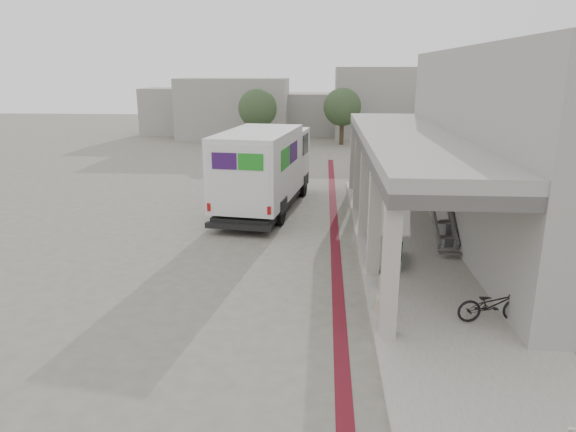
# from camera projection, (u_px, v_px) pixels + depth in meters

# --- Properties ---
(ground) EXTENTS (120.00, 120.00, 0.00)m
(ground) POSITION_uv_depth(u_px,v_px,m) (305.00, 279.00, 15.81)
(ground) COLOR #625F54
(ground) RESTS_ON ground
(bike_lane_stripe) EXTENTS (0.35, 40.00, 0.01)m
(bike_lane_stripe) POSITION_uv_depth(u_px,v_px,m) (336.00, 257.00, 17.66)
(bike_lane_stripe) COLOR #5B121D
(bike_lane_stripe) RESTS_ON ground
(sidewalk) EXTENTS (4.40, 28.00, 0.12)m
(sidewalk) POSITION_uv_depth(u_px,v_px,m) (437.00, 281.00, 15.53)
(sidewalk) COLOR gray
(sidewalk) RESTS_ON ground
(transit_building) EXTENTS (7.60, 17.00, 7.00)m
(transit_building) POSITION_uv_depth(u_px,v_px,m) (497.00, 150.00, 18.74)
(transit_building) COLOR gray
(transit_building) RESTS_ON ground
(distant_backdrop) EXTENTS (28.00, 10.00, 6.50)m
(distant_backdrop) POSITION_uv_depth(u_px,v_px,m) (290.00, 108.00, 49.69)
(distant_backdrop) COLOR gray
(distant_backdrop) RESTS_ON ground
(tree_left) EXTENTS (3.20, 3.20, 4.80)m
(tree_left) POSITION_uv_depth(u_px,v_px,m) (258.00, 108.00, 42.14)
(tree_left) COLOR #38281C
(tree_left) RESTS_ON ground
(tree_mid) EXTENTS (3.20, 3.20, 4.80)m
(tree_mid) POSITION_uv_depth(u_px,v_px,m) (342.00, 107.00, 43.59)
(tree_mid) COLOR #38281C
(tree_mid) RESTS_ON ground
(tree_right) EXTENTS (3.20, 3.20, 4.80)m
(tree_right) POSITION_uv_depth(u_px,v_px,m) (440.00, 109.00, 42.09)
(tree_right) COLOR #38281C
(tree_right) RESTS_ON ground
(fedex_truck) EXTENTS (3.84, 9.03, 3.73)m
(fedex_truck) POSITION_uv_depth(u_px,v_px,m) (265.00, 167.00, 23.27)
(fedex_truck) COLOR black
(fedex_truck) RESTS_ON ground
(bench) EXTENTS (0.71, 1.91, 0.44)m
(bench) POSITION_uv_depth(u_px,v_px,m) (396.00, 254.00, 16.79)
(bench) COLOR slate
(bench) RESTS_ON sidewalk
(bollard_near) EXTENTS (0.36, 0.36, 0.53)m
(bollard_near) POSITION_uv_depth(u_px,v_px,m) (382.00, 303.00, 13.30)
(bollard_near) COLOR gray
(bollard_near) RESTS_ON sidewalk
(bollard_far) EXTENTS (0.38, 0.38, 0.57)m
(bollard_far) POSITION_uv_depth(u_px,v_px,m) (385.00, 282.00, 14.61)
(bollard_far) COLOR gray
(bollard_far) RESTS_ON sidewalk
(utility_cabinet) EXTENTS (0.51, 0.61, 0.88)m
(utility_cabinet) POSITION_uv_depth(u_px,v_px,m) (447.00, 233.00, 18.47)
(utility_cabinet) COLOR slate
(utility_cabinet) RESTS_ON sidewalk
(bicycle_black) EXTENTS (1.82, 0.84, 0.92)m
(bicycle_black) POSITION_uv_depth(u_px,v_px,m) (492.00, 304.00, 12.81)
(bicycle_black) COLOR black
(bicycle_black) RESTS_ON sidewalk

